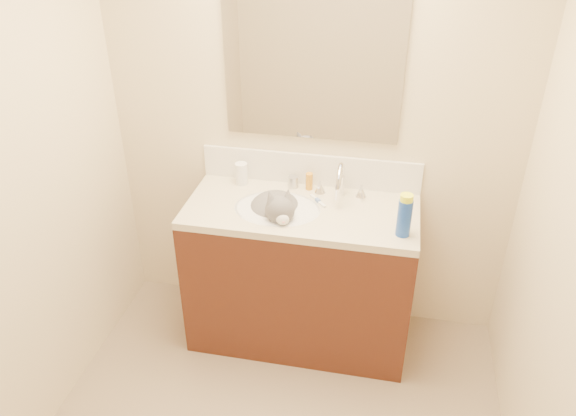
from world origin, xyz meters
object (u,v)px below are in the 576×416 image
at_px(pill_bottle, 241,174).
at_px(spray_can, 404,218).
at_px(cat, 276,212).
at_px(vanity_cabinet, 300,277).
at_px(silver_jar, 293,182).
at_px(faucet, 340,184).
at_px(basin, 277,220).
at_px(amber_bottle, 309,181).

relative_size(pill_bottle, spray_can, 0.66).
bearing_deg(spray_can, cat, 168.49).
bearing_deg(vanity_cabinet, silver_jar, 111.99).
height_order(pill_bottle, silver_jar, pill_bottle).
bearing_deg(silver_jar, spray_can, -30.93).
bearing_deg(pill_bottle, spray_can, -21.22).
bearing_deg(faucet, cat, -153.30).
bearing_deg(spray_can, faucet, 139.41).
distance_m(faucet, pill_bottle, 0.55).
bearing_deg(pill_bottle, basin, -41.71).
bearing_deg(pill_bottle, vanity_cabinet, -27.56).
distance_m(basin, pill_bottle, 0.36).
height_order(vanity_cabinet, faucet, faucet).
bearing_deg(spray_can, silver_jar, 149.07).
distance_m(faucet, amber_bottle, 0.19).
distance_m(faucet, cat, 0.37).
xyz_separation_m(vanity_cabinet, cat, (-0.13, -0.02, 0.42)).
bearing_deg(basin, vanity_cabinet, 14.04).
bearing_deg(amber_bottle, basin, -118.15).
relative_size(faucet, silver_jar, 4.36).
height_order(basin, amber_bottle, amber_bottle).
distance_m(vanity_cabinet, amber_bottle, 0.54).
relative_size(pill_bottle, silver_jar, 1.91).
height_order(vanity_cabinet, silver_jar, silver_jar).
bearing_deg(spray_can, basin, 169.25).
bearing_deg(vanity_cabinet, cat, -171.66).
bearing_deg(basin, silver_jar, 81.53).
bearing_deg(faucet, silver_jar, 164.79).
distance_m(basin, faucet, 0.38).
relative_size(silver_jar, amber_bottle, 0.68).
xyz_separation_m(silver_jar, spray_can, (0.60, -0.36, 0.06)).
bearing_deg(amber_bottle, spray_can, -34.86).
bearing_deg(silver_jar, faucet, -15.21).
height_order(vanity_cabinet, pill_bottle, pill_bottle).
distance_m(amber_bottle, spray_can, 0.62).
xyz_separation_m(silver_jar, amber_bottle, (0.09, -0.00, 0.02)).
xyz_separation_m(vanity_cabinet, basin, (-0.12, -0.03, 0.38)).
height_order(pill_bottle, amber_bottle, pill_bottle).
xyz_separation_m(vanity_cabinet, faucet, (0.18, 0.14, 0.54)).
height_order(cat, amber_bottle, cat).
relative_size(vanity_cabinet, spray_can, 6.46).
bearing_deg(cat, silver_jar, 54.59).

